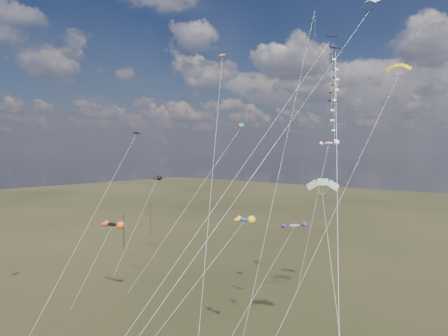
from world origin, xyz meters
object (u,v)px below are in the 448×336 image
Objects in this scene: utility_pole_far at (151,218)px; parafoil_yellow at (398,66)px; utility_pole_near at (124,231)px; diamond_black_high at (320,85)px; novelty_black_orange at (112,225)px.

parafoil_yellow reaches higher than utility_pole_far.
diamond_black_high reaches higher than utility_pole_near.
novelty_black_orange is (23.10, -18.65, 6.79)m from utility_pole_near.
utility_pole_far is 0.24× the size of diamond_black_high.
novelty_black_orange is at bearing -159.32° from parafoil_yellow.
diamond_black_high is at bearing -118.70° from parafoil_yellow.
parafoil_yellow is 2.71× the size of novelty_black_orange.
utility_pole_near is 1.00× the size of utility_pole_far.
diamond_black_high is 34.07m from novelty_black_orange.
parafoil_yellow is (4.79, 8.75, 2.57)m from diamond_black_high.
novelty_black_orange is at bearing -38.92° from utility_pole_near.
parafoil_yellow is at bearing -5.76° from utility_pole_near.
diamond_black_high reaches higher than parafoil_yellow.
utility_pole_far is 70.87m from diamond_black_high.
diamond_black_high is (52.42, -14.52, 23.63)m from utility_pole_near.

